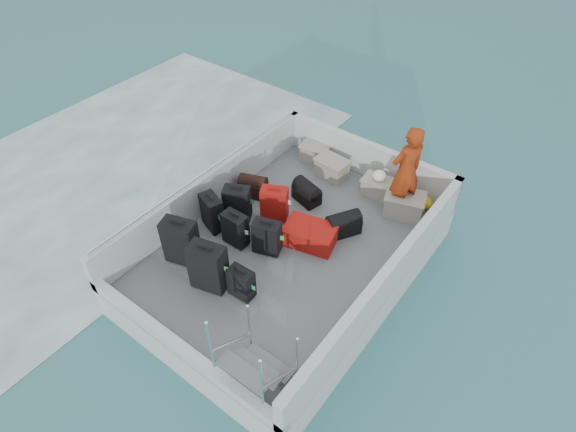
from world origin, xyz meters
name	(u,v)px	position (x,y,z in m)	size (l,w,h in m)	color
ground	(289,271)	(0.00, 0.00, 0.00)	(160.00, 160.00, 0.00)	#1A595B
wake_foam	(113,168)	(-4.80, 0.00, 0.00)	(10.00, 10.00, 0.00)	white
ferry_hull	(289,259)	(0.00, 0.00, 0.30)	(3.60, 5.00, 0.60)	silver
deck	(289,246)	(0.00, 0.00, 0.61)	(3.30, 4.70, 0.02)	slate
deck_fittings	(295,251)	(0.35, -0.32, 0.99)	(3.60, 5.00, 0.90)	silver
suitcase_0	(181,242)	(-1.15, -1.24, 1.02)	(0.52, 0.29, 0.79)	black
suitcase_1	(212,213)	(-1.29, -0.41, 0.94)	(0.43, 0.24, 0.64)	black
suitcase_2	(237,203)	(-1.12, 0.02, 0.94)	(0.44, 0.27, 0.64)	black
suitcase_3	(208,267)	(-0.45, -1.36, 1.02)	(0.53, 0.31, 0.80)	black
suitcase_4	(235,229)	(-0.74, -0.46, 0.92)	(0.41, 0.24, 0.60)	black
suitcase_5	(274,204)	(-0.62, 0.40, 0.93)	(0.45, 0.27, 0.62)	#A4180C
suitcase_6	(241,283)	(0.05, -1.21, 0.88)	(0.38, 0.22, 0.52)	black
suitcase_7	(267,238)	(-0.22, -0.30, 0.92)	(0.43, 0.25, 0.61)	black
suitcase_8	(310,234)	(0.21, 0.29, 0.78)	(0.54, 0.82, 0.33)	#A4180C
duffel_0	(253,188)	(-1.31, 0.64, 0.78)	(0.49, 0.30, 0.32)	black
duffel_1	(307,194)	(-0.44, 1.09, 0.78)	(0.51, 0.30, 0.32)	black
duffel_2	(343,225)	(0.52, 0.80, 0.78)	(0.55, 0.30, 0.32)	black
crate_0	(315,153)	(-1.03, 2.20, 0.78)	(0.52, 0.36, 0.31)	#9F9A8A
crate_1	(332,168)	(-0.48, 1.97, 0.79)	(0.57, 0.39, 0.34)	#9F9A8A
crate_2	(377,188)	(0.48, 2.01, 0.78)	(0.52, 0.36, 0.31)	#9F9A8A
crate_3	(404,206)	(1.10, 1.82, 0.81)	(0.63, 0.44, 0.38)	#9F9A8A
yellow_bag	(425,203)	(1.33, 2.20, 0.73)	(0.28, 0.26, 0.22)	gold
white_bag	(379,177)	(0.48, 2.01, 1.02)	(0.24, 0.24, 0.18)	white
passenger	(406,171)	(0.99, 1.88, 1.46)	(0.62, 0.40, 1.68)	#C63D12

